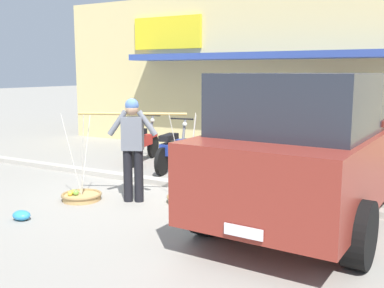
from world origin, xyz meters
name	(u,v)px	position (x,y,z in m)	size (l,w,h in m)	color
ground_plane	(160,196)	(0.00, 0.00, 0.00)	(90.00, 90.00, 0.00)	gray
sidewalk_curb	(181,185)	(0.00, 0.70, 0.05)	(20.00, 0.24, 0.10)	#AEA89C
fruit_vendor	(133,143)	(-0.20, -0.46, 0.98)	(1.62, 0.79, 1.70)	black
fruit_basket_left_side	(81,196)	(-1.01, -0.84, 0.07)	(0.67, 0.67, 1.45)	tan
fruit_basket_right_side	(187,198)	(0.59, -0.08, 0.07)	(0.67, 0.67, 1.45)	tan
motorcycle_nearest_shop	(143,143)	(-1.97, 2.25, 0.45)	(0.60, 1.79, 1.09)	black
motorcycle_second_in_row	(174,149)	(-0.92, 1.93, 0.45)	(0.54, 1.81, 1.09)	black
motorcycle_third_in_row	(228,153)	(0.30, 2.11, 0.45)	(0.54, 1.82, 1.09)	black
motorcycle_end_of_row	(286,158)	(1.54, 2.14, 0.45)	(0.54, 1.82, 1.09)	black
parked_truck	(313,149)	(2.59, 0.05, 1.03)	(2.34, 4.79, 2.10)	maroon
storefront_building	(293,72)	(0.01, 7.36, 2.10)	(13.00, 6.00, 4.20)	#DBC684
plastic_litter_bag	(21,215)	(-1.04, -2.04, 0.07)	(0.28, 0.22, 0.14)	#3393D1
wooden_crate	(272,174)	(1.32, 1.92, 0.16)	(0.44, 0.36, 0.32)	olive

